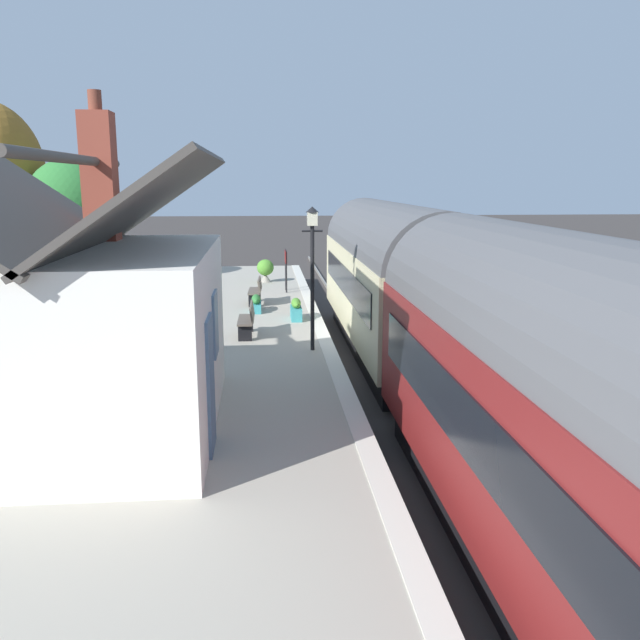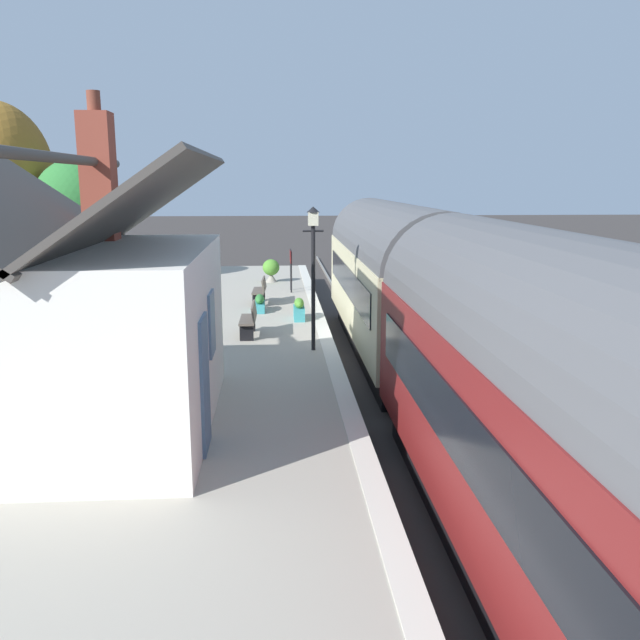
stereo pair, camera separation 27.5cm
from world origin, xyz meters
The scene contains 16 objects.
ground_plane centered at (0.00, 0.00, 0.00)m, with size 160.00×160.00×0.00m, color #383330.
platform centered at (0.00, 4.25, 0.40)m, with size 32.00×6.50×0.80m, color #A39B8C.
platform_edge_coping centered at (0.00, 1.18, 0.81)m, with size 32.00×0.36×0.02m, color beige.
rail_near centered at (0.00, -1.62, 0.07)m, with size 52.00×0.08×0.14m, color gray.
rail_far centered at (0.00, -0.18, 0.07)m, with size 52.00×0.08×0.14m, color gray.
train centered at (-3.67, -0.90, 2.22)m, with size 22.04×2.73×4.32m.
station_building centered at (-5.79, 5.70, 2.45)m, with size 6.09×4.40×5.69m.
bench_near_building centered at (0.78, 3.21, 1.28)m, with size 1.41×0.45×0.88m.
bench_platform_end centered at (5.59, 3.01, 1.28)m, with size 1.41×0.48×0.88m.
planter_corner_building centered at (10.61, 2.68, 1.32)m, with size 0.69×0.69×0.94m.
planter_by_door centered at (1.62, 6.83, 1.18)m, with size 0.40×0.40×0.76m.
planter_edge_far centered at (4.27, 3.02, 1.06)m, with size 1.00×0.32×0.54m.
planter_edge_near centered at (2.91, 1.80, 1.11)m, with size 0.95×0.32×0.65m.
lamp_post_platform centered at (-0.85, 1.59, 3.27)m, with size 0.32×0.50×3.52m.
station_sign_board centered at (8.18, 1.91, 1.99)m, with size 0.96×0.06×1.57m.
tree_far_right centered at (10.94, 10.43, 4.05)m, with size 3.11×3.36×5.78m.
Camera 2 is at (-16.84, 2.50, 4.91)m, focal length 37.37 mm.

